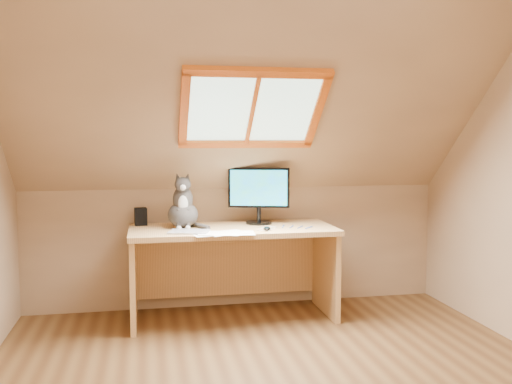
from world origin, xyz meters
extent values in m
cube|color=tan|center=(0.00, -1.75, 1.20)|extent=(3.50, 0.02, 2.40)
cube|color=tan|center=(0.00, 1.75, 0.50)|extent=(3.50, 0.02, 1.00)
cube|color=tan|center=(0.00, 0.97, 1.70)|extent=(3.50, 1.56, 1.41)
cube|color=#B2E0CC|center=(0.00, 1.05, 1.63)|extent=(0.90, 0.53, 0.48)
cube|color=#ED5916|center=(0.00, 1.05, 1.63)|extent=(1.02, 0.64, 0.59)
cube|color=#E4AE6C|center=(-0.09, 1.38, 0.70)|extent=(1.59, 0.69, 0.04)
cube|color=#E4AE6C|center=(-0.86, 1.38, 0.34)|extent=(0.04, 0.63, 0.68)
cube|color=#E4AE6C|center=(0.67, 1.38, 0.34)|extent=(0.04, 0.63, 0.68)
cube|color=#E4AE6C|center=(-0.09, 1.70, 0.34)|extent=(1.49, 0.03, 0.48)
cylinder|color=black|center=(0.14, 1.52, 0.73)|extent=(0.21, 0.21, 0.02)
cylinder|color=black|center=(0.14, 1.52, 0.80)|extent=(0.03, 0.03, 0.11)
cube|color=black|center=(0.14, 1.52, 1.02)|extent=(0.49, 0.17, 0.32)
cube|color=blue|center=(0.14, 1.49, 1.02)|extent=(0.44, 0.13, 0.29)
ellipsoid|color=#47423F|center=(-0.47, 1.44, 0.83)|extent=(0.25, 0.29, 0.20)
ellipsoid|color=#47423F|center=(-0.47, 1.42, 0.94)|extent=(0.16, 0.16, 0.22)
ellipsoid|color=silver|center=(-0.48, 1.35, 0.92)|extent=(0.08, 0.05, 0.13)
ellipsoid|color=#47423F|center=(-0.48, 1.37, 1.07)|extent=(0.13, 0.11, 0.11)
sphere|color=silver|center=(-0.48, 1.32, 1.05)|extent=(0.04, 0.04, 0.04)
cone|color=#47423F|center=(-0.51, 1.39, 1.12)|extent=(0.06, 0.06, 0.07)
cone|color=#47423F|center=(-0.44, 1.39, 1.12)|extent=(0.06, 0.06, 0.07)
cube|color=black|center=(-0.80, 1.63, 0.79)|extent=(0.10, 0.10, 0.14)
cube|color=#B2B2B7|center=(-0.45, 1.19, 0.73)|extent=(0.33, 0.27, 0.01)
ellipsoid|color=black|center=(0.13, 1.16, 0.74)|extent=(0.07, 0.10, 0.03)
cube|color=white|center=(-0.21, 1.12, 0.73)|extent=(0.33, 0.27, 0.00)
cube|color=white|center=(-0.21, 1.12, 0.73)|extent=(0.32, 0.24, 0.00)
cube|color=white|center=(-0.21, 1.12, 0.73)|extent=(0.35, 0.30, 0.00)
cube|color=white|center=(-0.21, 1.12, 0.73)|extent=(0.34, 0.28, 0.00)
camera|label=1|loc=(-0.76, -2.97, 1.41)|focal=40.00mm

